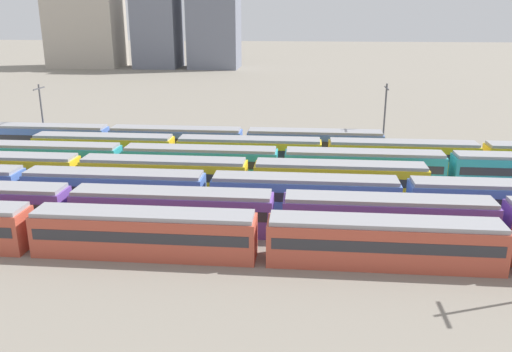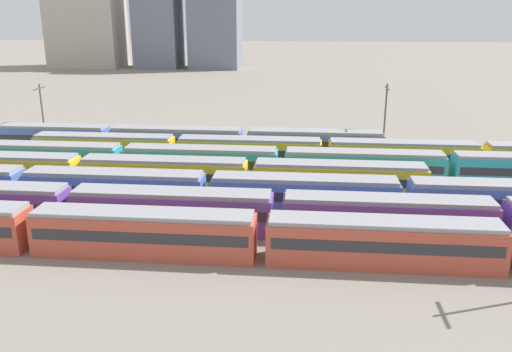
# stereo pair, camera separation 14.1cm
# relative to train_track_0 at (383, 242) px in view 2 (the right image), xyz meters

# --- Properties ---
(ground_plane) EXTENTS (600.00, 600.00, 0.00)m
(ground_plane) POSITION_rel_train_track_0_xyz_m (-34.94, 15.60, -1.90)
(ground_plane) COLOR gray
(train_track_0) EXTENTS (93.60, 3.06, 3.75)m
(train_track_0) POSITION_rel_train_track_0_xyz_m (0.00, 0.00, 0.00)
(train_track_0) COLOR #BC4C38
(train_track_0) RESTS_ON ground_plane
(train_track_1) EXTENTS (74.70, 3.06, 3.75)m
(train_track_1) POSITION_rel_train_track_0_xyz_m (-8.43, 5.20, 0.00)
(train_track_1) COLOR #6B429E
(train_track_1) RESTS_ON ground_plane
(train_track_2) EXTENTS (112.50, 3.06, 3.75)m
(train_track_2) POSITION_rel_train_track_0_xyz_m (3.30, 10.40, 0.00)
(train_track_2) COLOR #4C70BC
(train_track_2) RESTS_ON ground_plane
(train_track_3) EXTENTS (55.80, 3.06, 3.75)m
(train_track_3) POSITION_rel_train_track_0_xyz_m (-21.38, 15.60, -0.00)
(train_track_3) COLOR yellow
(train_track_3) RESTS_ON ground_plane
(train_track_4) EXTENTS (74.70, 3.06, 3.75)m
(train_track_4) POSITION_rel_train_track_0_xyz_m (-8.91, 20.80, 0.00)
(train_track_4) COLOR teal
(train_track_4) RESTS_ON ground_plane
(train_track_5) EXTENTS (93.60, 3.06, 3.75)m
(train_track_5) POSITION_rel_train_track_0_xyz_m (5.75, 26.00, 0.00)
(train_track_5) COLOR yellow
(train_track_5) RESTS_ON ground_plane
(train_track_6) EXTENTS (55.80, 3.06, 3.75)m
(train_track_6) POSITION_rel_train_track_0_xyz_m (-23.80, 31.20, -0.00)
(train_track_6) COLOR #4C70BC
(train_track_6) RESTS_ON ground_plane
(catenary_pole_1) EXTENTS (0.24, 3.20, 8.99)m
(catenary_pole_1) POSITION_rel_train_track_0_xyz_m (-44.09, 34.05, 3.12)
(catenary_pole_1) COLOR #4C4C51
(catenary_pole_1) RESTS_ON ground_plane
(catenary_pole_3) EXTENTS (0.24, 3.20, 9.67)m
(catenary_pole_3) POSITION_rel_train_track_0_xyz_m (4.50, 34.06, 3.47)
(catenary_pole_3) COLOR #4C4C51
(catenary_pole_3) RESTS_ON ground_plane
(distant_building_0) EXTENTS (24.14, 16.23, 30.14)m
(distant_building_0) POSITION_rel_train_track_0_xyz_m (-82.87, 145.59, 13.17)
(distant_building_0) COLOR #B2A899
(distant_building_0) RESTS_ON ground_plane
(distant_building_1) EXTENTS (14.68, 15.01, 29.87)m
(distant_building_1) POSITION_rel_train_track_0_xyz_m (-57.44, 145.59, 13.03)
(distant_building_1) COLOR slate
(distant_building_1) RESTS_ON ground_plane
(distant_building_2) EXTENTS (16.58, 15.62, 41.30)m
(distant_building_2) POSITION_rel_train_track_0_xyz_m (-37.65, 145.59, 18.75)
(distant_building_2) COLOR slate
(distant_building_2) RESTS_ON ground_plane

